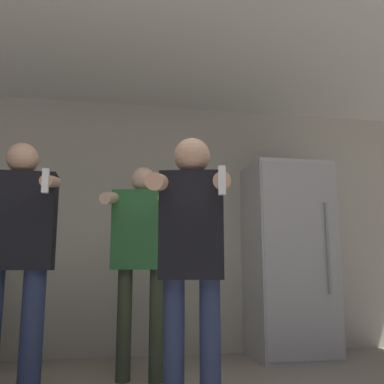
# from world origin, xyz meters

# --- Properties ---
(wall_back) EXTENTS (7.00, 0.06, 2.55)m
(wall_back) POSITION_xyz_m (0.00, 3.00, 1.27)
(wall_back) COLOR beige
(wall_back) RESTS_ON ground_plane
(ceiling_slab) EXTENTS (7.00, 3.49, 0.05)m
(ceiling_slab) POSITION_xyz_m (0.00, 1.49, 2.57)
(ceiling_slab) COLOR silver
(ceiling_slab) RESTS_ON wall_back
(refrigerator) EXTENTS (0.76, 0.69, 1.86)m
(refrigerator) POSITION_xyz_m (1.41, 2.65, 0.93)
(refrigerator) COLOR silver
(refrigerator) RESTS_ON ground_plane
(person_woman_foreground) EXTENTS (0.49, 0.52, 1.58)m
(person_woman_foreground) POSITION_xyz_m (0.14, 0.93, 0.96)
(person_woman_foreground) COLOR navy
(person_woman_foreground) RESTS_ON ground_plane
(person_man_side) EXTENTS (0.51, 0.51, 1.66)m
(person_man_side) POSITION_xyz_m (-0.89, 1.50, 0.95)
(person_man_side) COLOR navy
(person_man_side) RESTS_ON ground_plane
(person_spectator_back) EXTENTS (0.59, 0.56, 1.65)m
(person_spectator_back) POSITION_xyz_m (-0.07, 2.02, 1.02)
(person_spectator_back) COLOR #38422D
(person_spectator_back) RESTS_ON ground_plane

